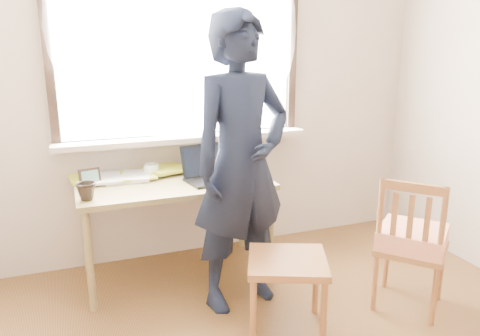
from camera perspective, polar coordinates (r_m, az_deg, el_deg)
name	(u,v)px	position (r m, az deg, el deg)	size (l,w,h in m)	color
room_shell	(338,34)	(1.87, 11.90, 15.64)	(3.52, 4.02, 2.61)	beige
desk	(175,192)	(3.24, -7.97, -2.89)	(1.29, 0.64, 0.69)	olive
laptop	(209,172)	(3.23, -3.75, -0.44)	(0.39, 0.34, 0.24)	black
mug_white	(151,170)	(3.37, -10.76, -0.23)	(0.11, 0.11, 0.09)	white
mug_dark	(86,191)	(2.95, -18.23, -2.73)	(0.11, 0.11, 0.11)	black
mouse	(239,177)	(3.23, -0.18, -1.12)	(0.08, 0.06, 0.03)	black
desk_clutter	(119,176)	(3.36, -14.56, -0.93)	(0.79, 0.42, 0.04)	white
book_a	(100,178)	(3.37, -16.69, -1.16)	(0.22, 0.30, 0.03)	white
book_b	(212,168)	(3.50, -3.40, 0.01)	(0.19, 0.27, 0.02)	white
picture_frame	(90,178)	(3.23, -17.84, -1.18)	(0.14, 0.05, 0.11)	black
work_chair	(287,270)	(2.70, 5.78, -12.25)	(0.56, 0.55, 0.44)	#955C30
side_chair	(412,240)	(3.06, 20.22, -8.24)	(0.54, 0.54, 0.85)	#955C30
person	(241,164)	(2.80, 0.15, 0.44)	(0.66, 0.43, 1.80)	black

